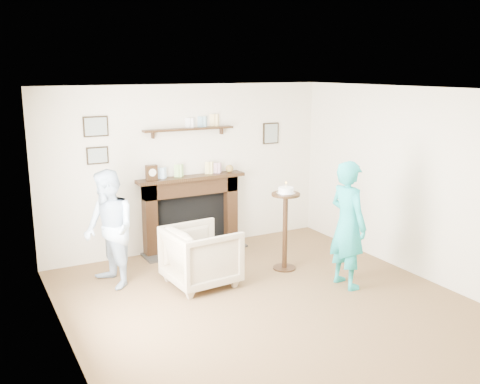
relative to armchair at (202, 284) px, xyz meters
name	(u,v)px	position (x,y,z in m)	size (l,w,h in m)	color
ground	(273,308)	(0.44, -1.06, 0.00)	(5.00, 5.00, 0.00)	brown
room_shell	(245,162)	(0.44, -0.37, 1.62)	(4.54, 5.02, 2.52)	silver
armchair	(202,284)	(0.00, 0.00, 0.00)	(0.82, 0.84, 0.77)	tan
man	(113,286)	(-1.04, 0.48, 0.00)	(0.73, 0.57, 1.51)	#AEBBD9
woman	(345,285)	(1.61, -0.91, 0.00)	(0.59, 0.39, 1.62)	#22C1A4
pedestal_table	(285,216)	(1.24, -0.05, 0.76)	(0.39, 0.39, 1.24)	black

